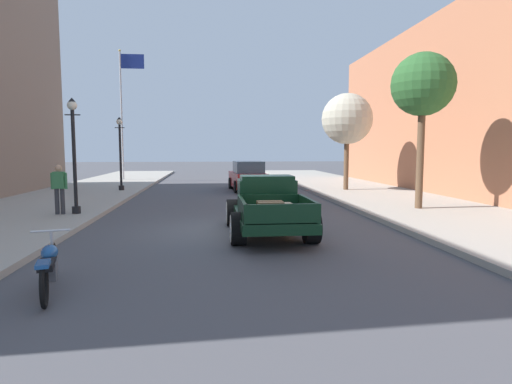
{
  "coord_description": "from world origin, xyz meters",
  "views": [
    {
      "loc": [
        -0.78,
        -12.14,
        2.3
      ],
      "look_at": [
        0.59,
        0.9,
        1.0
      ],
      "focal_mm": 30.14,
      "sensor_mm": 36.0,
      "label": 1
    }
  ],
  "objects_px": {
    "street_lamp_near": "(74,147)",
    "street_lamp_far": "(120,148)",
    "street_tree_nearest": "(423,86)",
    "street_tree_second": "(347,119)",
    "hotrod_truck_dark_green": "(267,205)",
    "pedestrian_sidewalk_left": "(59,186)",
    "flagpole": "(124,100)",
    "motorcycle_parked": "(49,266)",
    "car_background_red": "(248,177)"
  },
  "relations": [
    {
      "from": "street_lamp_near",
      "to": "street_lamp_far",
      "type": "relative_size",
      "value": 1.0
    },
    {
      "from": "street_tree_nearest",
      "to": "street_tree_second",
      "type": "xyz_separation_m",
      "value": [
        -0.37,
        7.45,
        -0.67
      ]
    },
    {
      "from": "hotrod_truck_dark_green",
      "to": "street_lamp_far",
      "type": "distance_m",
      "value": 13.28
    },
    {
      "from": "street_tree_nearest",
      "to": "street_tree_second",
      "type": "relative_size",
      "value": 1.09
    },
    {
      "from": "street_tree_nearest",
      "to": "street_lamp_far",
      "type": "bearing_deg",
      "value": 145.7
    },
    {
      "from": "pedestrian_sidewalk_left",
      "to": "flagpole",
      "type": "relative_size",
      "value": 0.18
    },
    {
      "from": "motorcycle_parked",
      "to": "flagpole",
      "type": "distance_m",
      "value": 25.56
    },
    {
      "from": "motorcycle_parked",
      "to": "car_background_red",
      "type": "xyz_separation_m",
      "value": [
        4.67,
        16.89,
        0.33
      ]
    },
    {
      "from": "street_lamp_near",
      "to": "street_tree_second",
      "type": "bearing_deg",
      "value": 32.54
    },
    {
      "from": "hotrod_truck_dark_green",
      "to": "street_tree_nearest",
      "type": "height_order",
      "value": "street_tree_nearest"
    },
    {
      "from": "pedestrian_sidewalk_left",
      "to": "street_lamp_far",
      "type": "height_order",
      "value": "street_lamp_far"
    },
    {
      "from": "flagpole",
      "to": "street_tree_second",
      "type": "bearing_deg",
      "value": -35.27
    },
    {
      "from": "motorcycle_parked",
      "to": "pedestrian_sidewalk_left",
      "type": "distance_m",
      "value": 8.15
    },
    {
      "from": "motorcycle_parked",
      "to": "street_tree_nearest",
      "type": "relative_size",
      "value": 0.37
    },
    {
      "from": "motorcycle_parked",
      "to": "street_lamp_far",
      "type": "height_order",
      "value": "street_lamp_far"
    },
    {
      "from": "flagpole",
      "to": "motorcycle_parked",
      "type": "bearing_deg",
      "value": -82.03
    },
    {
      "from": "street_tree_nearest",
      "to": "street_tree_second",
      "type": "bearing_deg",
      "value": 92.81
    },
    {
      "from": "pedestrian_sidewalk_left",
      "to": "flagpole",
      "type": "bearing_deg",
      "value": 93.53
    },
    {
      "from": "flagpole",
      "to": "street_tree_second",
      "type": "distance_m",
      "value": 16.38
    },
    {
      "from": "car_background_red",
      "to": "street_tree_nearest",
      "type": "bearing_deg",
      "value": -58.42
    },
    {
      "from": "street_lamp_near",
      "to": "street_tree_nearest",
      "type": "xyz_separation_m",
      "value": [
        12.11,
        0.05,
        2.18
      ]
    },
    {
      "from": "flagpole",
      "to": "pedestrian_sidewalk_left",
      "type": "bearing_deg",
      "value": -86.47
    },
    {
      "from": "motorcycle_parked",
      "to": "hotrod_truck_dark_green",
      "type": "bearing_deg",
      "value": 48.84
    },
    {
      "from": "motorcycle_parked",
      "to": "flagpole",
      "type": "bearing_deg",
      "value": 97.97
    },
    {
      "from": "pedestrian_sidewalk_left",
      "to": "street_tree_second",
      "type": "bearing_deg",
      "value": 31.86
    },
    {
      "from": "hotrod_truck_dark_green",
      "to": "street_lamp_near",
      "type": "distance_m",
      "value": 7.02
    },
    {
      "from": "street_tree_nearest",
      "to": "pedestrian_sidewalk_left",
      "type": "bearing_deg",
      "value": -179.28
    },
    {
      "from": "street_lamp_near",
      "to": "flagpole",
      "type": "distance_m",
      "value": 17.3
    },
    {
      "from": "hotrod_truck_dark_green",
      "to": "street_lamp_far",
      "type": "relative_size",
      "value": 1.29
    },
    {
      "from": "motorcycle_parked",
      "to": "car_background_red",
      "type": "relative_size",
      "value": 0.47
    },
    {
      "from": "pedestrian_sidewalk_left",
      "to": "flagpole",
      "type": "distance_m",
      "value": 17.67
    },
    {
      "from": "hotrod_truck_dark_green",
      "to": "motorcycle_parked",
      "type": "relative_size",
      "value": 2.39
    },
    {
      "from": "car_background_red",
      "to": "street_tree_nearest",
      "type": "xyz_separation_m",
      "value": [
        5.52,
        -8.97,
        3.8
      ]
    },
    {
      "from": "flagpole",
      "to": "car_background_red",
      "type": "bearing_deg",
      "value": -44.05
    },
    {
      "from": "pedestrian_sidewalk_left",
      "to": "street_tree_second",
      "type": "height_order",
      "value": "street_tree_second"
    },
    {
      "from": "motorcycle_parked",
      "to": "street_tree_second",
      "type": "relative_size",
      "value": 0.4
    },
    {
      "from": "hotrod_truck_dark_green",
      "to": "street_lamp_near",
      "type": "xyz_separation_m",
      "value": [
        -6.07,
        3.12,
        1.63
      ]
    },
    {
      "from": "pedestrian_sidewalk_left",
      "to": "flagpole",
      "type": "xyz_separation_m",
      "value": [
        -1.05,
        17.0,
        4.68
      ]
    },
    {
      "from": "street_tree_nearest",
      "to": "flagpole",
      "type": "bearing_deg",
      "value": 129.03
    },
    {
      "from": "car_background_red",
      "to": "street_tree_second",
      "type": "bearing_deg",
      "value": -16.52
    },
    {
      "from": "street_lamp_near",
      "to": "street_tree_nearest",
      "type": "distance_m",
      "value": 12.31
    },
    {
      "from": "motorcycle_parked",
      "to": "street_lamp_far",
      "type": "relative_size",
      "value": 0.54
    },
    {
      "from": "street_lamp_near",
      "to": "hotrod_truck_dark_green",
      "type": "bearing_deg",
      "value": -27.23
    },
    {
      "from": "hotrod_truck_dark_green",
      "to": "motorcycle_parked",
      "type": "height_order",
      "value": "hotrod_truck_dark_green"
    },
    {
      "from": "hotrod_truck_dark_green",
      "to": "flagpole",
      "type": "relative_size",
      "value": 0.54
    },
    {
      "from": "street_tree_second",
      "to": "street_lamp_near",
      "type": "bearing_deg",
      "value": -147.46
    },
    {
      "from": "street_lamp_far",
      "to": "flagpole",
      "type": "distance_m",
      "value": 9.18
    },
    {
      "from": "motorcycle_parked",
      "to": "street_tree_nearest",
      "type": "height_order",
      "value": "street_tree_nearest"
    },
    {
      "from": "street_lamp_far",
      "to": "street_tree_nearest",
      "type": "height_order",
      "value": "street_tree_nearest"
    },
    {
      "from": "pedestrian_sidewalk_left",
      "to": "street_tree_nearest",
      "type": "distance_m",
      "value": 13.08
    }
  ]
}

